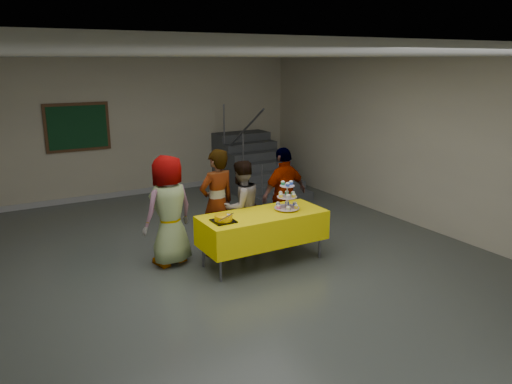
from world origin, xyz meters
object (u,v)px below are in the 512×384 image
at_px(schoolchild_c, 241,207).
at_px(schoolchild_d, 284,195).
at_px(bake_table, 263,227).
at_px(noticeboard, 78,127).
at_px(schoolchild_b, 217,203).
at_px(bear_cake, 223,218).
at_px(schoolchild_a, 169,211).
at_px(cupcake_stand, 287,199).
at_px(staircase, 253,168).

xyz_separation_m(schoolchild_c, schoolchild_d, (0.85, 0.07, 0.06)).
height_order(bake_table, schoolchild_d, schoolchild_d).
bearing_deg(noticeboard, schoolchild_c, -69.19).
bearing_deg(schoolchild_b, bear_cake, 61.78).
xyz_separation_m(bear_cake, schoolchild_d, (1.47, 0.71, -0.04)).
xyz_separation_m(schoolchild_b, schoolchild_d, (1.25, 0.04, -0.04)).
distance_m(bear_cake, schoolchild_b, 0.70).
height_order(bake_table, schoolchild_a, schoolchild_a).
bearing_deg(cupcake_stand, schoolchild_a, 157.16).
distance_m(cupcake_stand, staircase, 4.30).
height_order(schoolchild_b, noticeboard, noticeboard).
relative_size(staircase, noticeboard, 1.85).
xyz_separation_m(schoolchild_b, noticeboard, (-1.19, 4.15, 0.76)).
distance_m(schoolchild_a, schoolchild_b, 0.75).
distance_m(bake_table, schoolchild_a, 1.40).
height_order(schoolchild_a, schoolchild_d, schoolchild_a).
height_order(bear_cake, schoolchild_b, schoolchild_b).
relative_size(schoolchild_c, noticeboard, 1.12).
distance_m(bear_cake, schoolchild_c, 0.90).
xyz_separation_m(schoolchild_a, noticeboard, (-0.44, 4.10, 0.78)).
bearing_deg(schoolchild_d, staircase, -121.84).
bearing_deg(staircase, cupcake_stand, -112.64).
height_order(bake_table, schoolchild_b, schoolchild_b).
relative_size(schoolchild_b, schoolchild_d, 1.06).
xyz_separation_m(cupcake_stand, staircase, (1.64, 3.94, -0.45)).
bearing_deg(staircase, bake_table, -117.63).
bearing_deg(cupcake_stand, bake_table, 178.08).
bearing_deg(schoolchild_b, noticeboard, -83.74).
distance_m(schoolchild_d, staircase, 3.52).
bearing_deg(staircase, schoolchild_b, -127.04).
bearing_deg(schoolchild_c, cupcake_stand, 116.48).
xyz_separation_m(schoolchild_a, schoolchild_d, (2.00, -0.01, -0.03)).
bearing_deg(staircase, noticeboard, 167.25).
relative_size(schoolchild_c, staircase, 0.61).
relative_size(schoolchild_c, schoolchild_d, 0.92).
relative_size(cupcake_stand, noticeboard, 0.34).
bearing_deg(cupcake_stand, staircase, 67.36).
distance_m(schoolchild_b, schoolchild_d, 1.25).
distance_m(schoolchild_b, staircase, 4.17).
relative_size(cupcake_stand, bear_cake, 1.24).
xyz_separation_m(schoolchild_d, noticeboard, (-2.44, 4.11, 0.81)).
xyz_separation_m(bear_cake, schoolchild_b, (0.22, 0.67, 0.01)).
relative_size(bake_table, schoolchild_b, 1.12).
bearing_deg(noticeboard, cupcake_stand, -66.79).
xyz_separation_m(bake_table, bear_cake, (-0.67, -0.06, 0.27)).
distance_m(schoolchild_b, noticeboard, 4.39).
relative_size(bake_table, schoolchild_c, 1.29).
distance_m(bake_table, schoolchild_d, 1.06).
bearing_deg(schoolchild_a, staircase, -150.86).
xyz_separation_m(cupcake_stand, bear_cake, (-1.08, -0.04, -0.11)).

